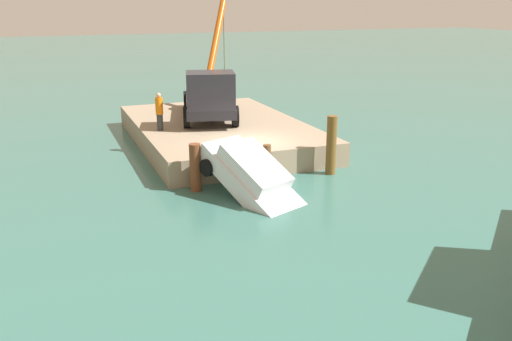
{
  "coord_description": "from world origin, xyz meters",
  "views": [
    {
      "loc": [
        20.52,
        -7.85,
        6.69
      ],
      "look_at": [
        2.56,
        -0.72,
        0.63
      ],
      "focal_mm": 37.82,
      "sensor_mm": 36.0,
      "label": 1
    }
  ],
  "objects": [
    {
      "name": "dock_worker",
      "position": [
        -3.58,
        -3.02,
        1.92
      ],
      "size": [
        0.34,
        0.34,
        1.73
      ],
      "color": "#333333",
      "rests_on": "dock"
    },
    {
      "name": "ground",
      "position": [
        0.0,
        0.0,
        0.0
      ],
      "size": [
        200.0,
        200.0,
        0.0
      ],
      "primitive_type": "plane",
      "color": "#386B60"
    },
    {
      "name": "piling_far",
      "position": [
        2.21,
        2.66,
        1.19
      ],
      "size": [
        0.41,
        0.41,
        2.39
      ],
      "primitive_type": "cylinder",
      "color": "brown",
      "rests_on": "ground"
    },
    {
      "name": "salvaged_car",
      "position": [
        3.7,
        -1.25,
        0.71
      ],
      "size": [
        4.49,
        3.25,
        2.79
      ],
      "color": "silver",
      "rests_on": "ground"
    },
    {
      "name": "dock",
      "position": [
        -4.31,
        0.0,
        0.52
      ],
      "size": [
        12.02,
        7.74,
        1.04
      ],
      "primitive_type": "cube",
      "color": "gray",
      "rests_on": "ground"
    },
    {
      "name": "piling_mid",
      "position": [
        2.13,
        -0.1,
        0.73
      ],
      "size": [
        0.3,
        0.3,
        1.46
      ],
      "primitive_type": "cylinder",
      "color": "brown",
      "rests_on": "ground"
    },
    {
      "name": "piling_near",
      "position": [
        2.19,
        -2.97,
        0.89
      ],
      "size": [
        0.42,
        0.42,
        1.78
      ],
      "primitive_type": "cylinder",
      "color": "brown",
      "rests_on": "ground"
    },
    {
      "name": "crane_truck",
      "position": [
        -4.8,
        -0.25,
        2.33
      ],
      "size": [
        8.36,
        4.58,
        5.76
      ],
      "color": "black",
      "rests_on": "dock"
    }
  ]
}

